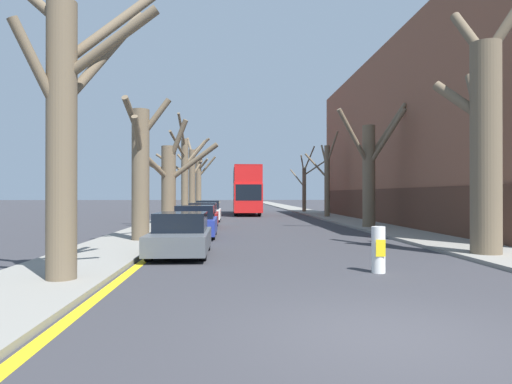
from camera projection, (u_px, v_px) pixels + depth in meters
ground_plane at (387, 336)px, 6.15m from camera, size 300.00×300.00×0.00m
sidewalk_left at (196, 210)px, 55.71m from camera, size 2.80×120.00×0.12m
sidewalk_right at (296, 209)px, 56.42m from camera, size 2.80×120.00×0.12m
building_facade_right at (449, 138)px, 30.52m from camera, size 10.08×30.56×11.35m
kerb_line_stripe at (209, 210)px, 55.80m from camera, size 0.24×120.00×0.01m
street_tree_left_0 at (66, 118)px, 9.76m from camera, size 4.23×2.96×7.46m
street_tree_left_1 at (141, 170)px, 17.99m from camera, size 1.61×2.03×5.77m
street_tree_left_2 at (170, 180)px, 27.49m from camera, size 4.87×2.17×6.40m
street_tree_left_3 at (185, 172)px, 36.35m from camera, size 4.33×4.94×8.12m
street_tree_left_4 at (192, 178)px, 45.73m from camera, size 3.50×2.29×7.79m
street_tree_left_5 at (199, 181)px, 54.50m from camera, size 2.48×2.36×6.55m
street_tree_right_0 at (486, 135)px, 13.89m from camera, size 3.14×2.63×9.17m
street_tree_right_1 at (370, 169)px, 25.26m from camera, size 4.10×2.72×6.98m
street_tree_right_2 at (327, 178)px, 37.06m from camera, size 2.52×3.34×6.95m
street_tree_right_3 at (305, 184)px, 48.09m from camera, size 4.09×4.13×6.95m
double_decker_bus at (246, 188)px, 43.50m from camera, size 2.46×10.65×4.47m
parked_car_0 at (181, 235)px, 14.39m from camera, size 1.77×4.03×1.34m
parked_car_1 at (195, 222)px, 20.47m from camera, size 1.89×4.00×1.42m
parked_car_2 at (203, 216)px, 26.35m from camera, size 1.72×3.97×1.42m
parked_car_3 at (208, 211)px, 32.70m from camera, size 1.80×4.00×1.48m
traffic_bollard at (378, 250)px, 11.12m from camera, size 0.34×0.35×1.13m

